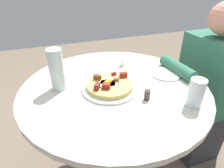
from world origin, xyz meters
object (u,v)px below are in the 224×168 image
object	(u,v)px
dining_table	(114,113)
water_bottle	(57,70)
pizza_plate	(110,88)
pepper_shaker	(147,95)
breakfast_pizza	(109,85)
water_glass	(196,93)
person_seated	(203,97)
knife	(100,66)
salt_shaker	(122,62)
fork	(103,64)
bread_plate	(166,74)

from	to	relation	value
dining_table	water_bottle	size ratio (longest dim) A/B	4.61
pizza_plate	pepper_shaker	bearing A→B (deg)	-137.05
breakfast_pizza	water_glass	xyz separation A→B (m)	(-0.25, -0.31, 0.04)
breakfast_pizza	pepper_shaker	world-z (taller)	breakfast_pizza
breakfast_pizza	dining_table	bearing A→B (deg)	-55.13
person_seated	pizza_plate	distance (m)	0.75
knife	salt_shaker	world-z (taller)	salt_shaker
pizza_plate	water_glass	xyz separation A→B (m)	(-0.25, -0.31, 0.06)
dining_table	water_bottle	distance (m)	0.40
person_seated	dining_table	bearing A→B (deg)	92.28
water_glass	pepper_shaker	world-z (taller)	water_glass
person_seated	fork	world-z (taller)	person_seated
bread_plate	water_bottle	size ratio (longest dim) A/B	0.78
breakfast_pizza	fork	distance (m)	0.29
water_glass	water_bottle	distance (m)	0.65
salt_shaker	pepper_shaker	bearing A→B (deg)	175.12
salt_shaker	knife	bearing A→B (deg)	79.40
pizza_plate	fork	world-z (taller)	pizza_plate
dining_table	pepper_shaker	bearing A→B (deg)	-149.31
water_glass	salt_shaker	bearing A→B (deg)	16.44
bread_plate	water_glass	world-z (taller)	water_glass
fork	pepper_shaker	world-z (taller)	pepper_shaker
pizza_plate	water_bottle	xyz separation A→B (m)	(0.09, 0.24, 0.10)
person_seated	water_bottle	distance (m)	1.01
person_seated	water_glass	bearing A→B (deg)	127.11
pizza_plate	salt_shaker	bearing A→B (deg)	-34.97
water_bottle	salt_shaker	world-z (taller)	water_bottle
fork	water_glass	distance (m)	0.59
person_seated	pepper_shaker	bearing A→B (deg)	108.72
fork	knife	xyz separation A→B (m)	(-0.02, 0.03, 0.00)
bread_plate	fork	bearing A→B (deg)	50.22
water_glass	salt_shaker	size ratio (longest dim) A/B	2.58
person_seated	pepper_shaker	size ratio (longest dim) A/B	23.19
dining_table	pizza_plate	xyz separation A→B (m)	(-0.02, 0.03, 0.19)
knife	water_glass	size ratio (longest dim) A/B	1.40
pizza_plate	knife	distance (m)	0.26
pizza_plate	knife	bearing A→B (deg)	-5.96
person_seated	water_glass	distance (m)	0.59
bread_plate	knife	bearing A→B (deg)	55.32
water_glass	water_bottle	world-z (taller)	water_bottle
water_bottle	pepper_shaker	xyz separation A→B (m)	(-0.24, -0.37, -0.08)
bread_plate	water_glass	xyz separation A→B (m)	(-0.29, 0.05, 0.06)
fork	knife	world-z (taller)	same
bread_plate	pizza_plate	bearing A→B (deg)	95.87
dining_table	water_glass	world-z (taller)	water_glass
pizza_plate	fork	distance (m)	0.29
knife	water_glass	world-z (taller)	water_glass
dining_table	fork	distance (m)	0.32
pizza_plate	pepper_shaker	distance (m)	0.20
person_seated	fork	bearing A→B (deg)	70.30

